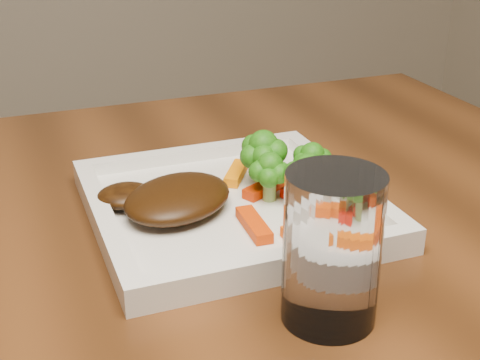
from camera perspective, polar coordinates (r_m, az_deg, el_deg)
name	(u,v)px	position (r m, az deg, el deg)	size (l,w,h in m)	color
plate	(231,210)	(0.67, -0.80, -2.55)	(0.27, 0.27, 0.01)	white
steak	(178,198)	(0.65, -5.33, -1.54)	(0.12, 0.09, 0.03)	#361D08
broccoli_0	(263,155)	(0.69, 2.00, 2.16)	(0.06, 0.06, 0.07)	#287513
broccoli_1	(312,160)	(0.69, 6.16, 1.71)	(0.05, 0.05, 0.06)	#125F0F
broccoli_2	(307,179)	(0.65, 5.74, 0.09)	(0.05, 0.05, 0.06)	#346811
broccoli_3	(270,172)	(0.66, 2.56, 0.72)	(0.05, 0.05, 0.06)	#226B11
carrot_0	(307,229)	(0.61, 5.73, -4.15)	(0.05, 0.01, 0.01)	#FF5A04
carrot_1	(342,200)	(0.67, 8.73, -1.67)	(0.06, 0.01, 0.01)	#FF4A04
carrot_2	(254,224)	(0.62, 1.19, -3.82)	(0.06, 0.02, 0.01)	#CF3403
carrot_3	(301,168)	(0.74, 5.23, 1.00)	(0.06, 0.02, 0.01)	#F35903
carrot_4	(236,173)	(0.72, -0.33, 0.60)	(0.06, 0.02, 0.01)	orange
carrot_5	(303,199)	(0.67, 5.41, -1.59)	(0.05, 0.01, 0.01)	#F61304
carrot_6	(267,187)	(0.69, 2.31, -0.58)	(0.06, 0.02, 0.01)	red
drinking_glass	(332,249)	(0.50, 7.85, -5.86)	(0.07, 0.07, 0.12)	silver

